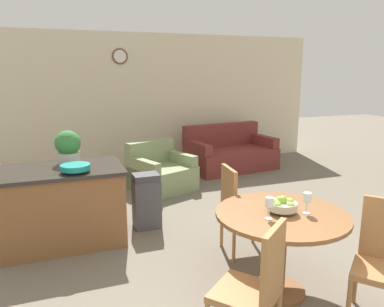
{
  "coord_description": "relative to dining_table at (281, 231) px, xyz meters",
  "views": [
    {
      "loc": [
        -1.57,
        -1.38,
        1.95
      ],
      "look_at": [
        -0.01,
        2.81,
        0.96
      ],
      "focal_mm": 35.0,
      "sensor_mm": 36.0,
      "label": 1
    }
  ],
  "objects": [
    {
      "name": "dining_chair_far_side",
      "position": [
        0.0,
        0.8,
        -0.06
      ],
      "size": [
        0.46,
        0.46,
        0.97
      ],
      "rotation": [
        0.0,
        0.0,
        4.61
      ],
      "color": "#9E6B3D",
      "rests_on": "ground_plane"
    },
    {
      "name": "couch",
      "position": [
        1.53,
        4.13,
        -0.29
      ],
      "size": [
        1.84,
        1.19,
        0.88
      ],
      "rotation": [
        0.0,
        0.0,
        0.13
      ],
      "color": "maroon",
      "rests_on": "ground_plane"
    },
    {
      "name": "teal_bowl",
      "position": [
        -1.6,
        1.52,
        0.35
      ],
      "size": [
        0.32,
        0.32,
        0.08
      ],
      "color": "teal",
      "rests_on": "kitchen_island"
    },
    {
      "name": "dining_chair_near_right",
      "position": [
        0.57,
        -0.57,
        -0.06
      ],
      "size": [
        0.59,
        0.59,
        0.97
      ],
      "rotation": [
        0.0,
        0.0,
        8.54
      ],
      "color": "#9E6B3D",
      "rests_on": "ground_plane"
    },
    {
      "name": "dining_table",
      "position": [
        0.0,
        0.0,
        0.0
      ],
      "size": [
        1.14,
        1.14,
        0.76
      ],
      "color": "brown",
      "rests_on": "ground_plane"
    },
    {
      "name": "armchair",
      "position": [
        -0.16,
        3.3,
        -0.32
      ],
      "size": [
        1.15,
        1.14,
        0.79
      ],
      "rotation": [
        0.0,
        0.0,
        0.37
      ],
      "color": "gray",
      "rests_on": "ground_plane"
    },
    {
      "name": "wall_back",
      "position": [
        -0.21,
        5.02,
        0.76
      ],
      "size": [
        8.0,
        0.09,
        2.7
      ],
      "color": "beige",
      "rests_on": "ground_plane"
    },
    {
      "name": "trash_bin",
      "position": [
        -0.75,
        1.84,
        -0.24
      ],
      "size": [
        0.33,
        0.26,
        0.7
      ],
      "color": "#47474C",
      "rests_on": "ground_plane"
    },
    {
      "name": "potted_plant",
      "position": [
        -1.64,
        1.97,
        0.5
      ],
      "size": [
        0.3,
        0.3,
        0.39
      ],
      "color": "beige",
      "rests_on": "kitchen_island"
    },
    {
      "name": "wine_glass_left",
      "position": [
        -0.18,
        -0.08,
        0.31
      ],
      "size": [
        0.07,
        0.07,
        0.19
      ],
      "color": "silver",
      "rests_on": "dining_table"
    },
    {
      "name": "dining_chair_near_left",
      "position": [
        -0.57,
        -0.57,
        -0.06
      ],
      "size": [
        0.59,
        0.59,
        0.97
      ],
      "rotation": [
        0.0,
        0.0,
        6.97
      ],
      "color": "#9E6B3D",
      "rests_on": "ground_plane"
    },
    {
      "name": "wine_glass_right",
      "position": [
        0.18,
        -0.09,
        0.31
      ],
      "size": [
        0.07,
        0.07,
        0.19
      ],
      "color": "silver",
      "rests_on": "dining_table"
    },
    {
      "name": "kitchen_island",
      "position": [
        -1.75,
        1.74,
        -0.14
      ],
      "size": [
        1.37,
        0.85,
        0.89
      ],
      "color": "brown",
      "rests_on": "ground_plane"
    },
    {
      "name": "fruit_bowl",
      "position": [
        -0.0,
        0.0,
        0.24
      ],
      "size": [
        0.25,
        0.25,
        0.15
      ],
      "color": "#B7B29E",
      "rests_on": "dining_table"
    }
  ]
}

